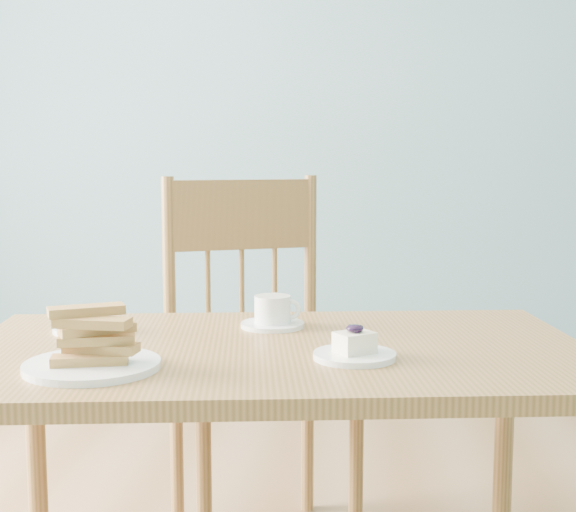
# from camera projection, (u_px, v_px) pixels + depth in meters

# --- Properties ---
(room) EXTENTS (5.01, 5.01, 2.71)m
(room) POSITION_uv_depth(u_px,v_px,m) (154.00, 6.00, 1.68)
(room) COLOR olive
(room) RESTS_ON ground
(dining_table) EXTENTS (1.32, 0.87, 0.66)m
(dining_table) POSITION_uv_depth(u_px,v_px,m) (278.00, 378.00, 1.60)
(dining_table) COLOR olive
(dining_table) RESTS_ON ground
(dining_chair) EXTENTS (0.58, 0.57, 0.98)m
(dining_chair) POSITION_uv_depth(u_px,v_px,m) (256.00, 359.00, 2.12)
(dining_chair) COLOR olive
(dining_chair) RESTS_ON ground
(cheesecake_plate_near) EXTENTS (0.15, 0.15, 0.06)m
(cheesecake_plate_near) POSITION_uv_depth(u_px,v_px,m) (355.00, 350.00, 1.49)
(cheesecake_plate_near) COLOR white
(cheesecake_plate_near) RESTS_ON dining_table
(cheesecake_plate_far) EXTENTS (0.14, 0.14, 0.06)m
(cheesecake_plate_far) POSITION_uv_depth(u_px,v_px,m) (87.00, 324.00, 1.72)
(cheesecake_plate_far) COLOR white
(cheesecake_plate_far) RESTS_ON dining_table
(coffee_cup) EXTENTS (0.14, 0.14, 0.07)m
(coffee_cup) POSITION_uv_depth(u_px,v_px,m) (273.00, 314.00, 1.77)
(coffee_cup) COLOR white
(coffee_cup) RESTS_ON dining_table
(biscotti_plate) EXTENTS (0.24, 0.24, 0.11)m
(biscotti_plate) POSITION_uv_depth(u_px,v_px,m) (92.00, 349.00, 1.42)
(biscotti_plate) COLOR white
(biscotti_plate) RESTS_ON dining_table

